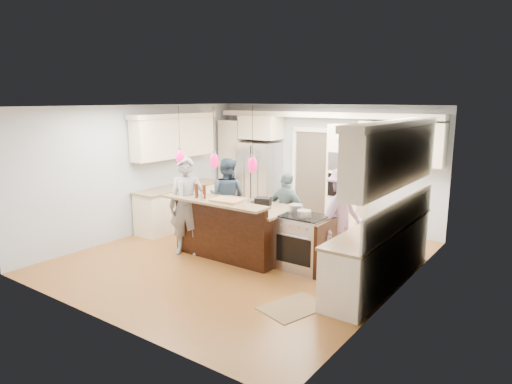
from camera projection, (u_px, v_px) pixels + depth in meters
ground_plane at (245, 257)px, 8.29m from camera, size 6.00×6.00×0.00m
room_shell at (244, 158)px, 7.92m from camera, size 5.54×6.04×2.72m
refrigerator at (259, 179)px, 11.09m from camera, size 0.90×0.70×1.80m
oven_column at (348, 178)px, 9.75m from camera, size 0.72×0.69×2.30m
back_upper_cabinets at (290, 149)px, 10.57m from camera, size 5.30×0.61×2.54m
right_counter_run at (385, 218)px, 6.91m from camera, size 0.64×3.10×2.51m
left_cabinets at (178, 180)px, 10.11m from camera, size 0.64×2.30×2.51m
kitchen_island at (236, 228)px, 8.39m from camera, size 2.10×1.46×1.12m
island_range at (305, 242)px, 7.65m from camera, size 0.82×0.71×0.92m
pendant_lights at (214, 161)px, 7.66m from camera, size 1.75×0.15×1.03m
person_bar_end at (187, 206)px, 8.30m from camera, size 0.78×0.69×1.80m
person_far_left at (227, 197)px, 9.43m from camera, size 0.92×0.79×1.64m
person_far_right at (287, 211)px, 8.61m from camera, size 0.90×0.47×1.48m
person_range_side at (344, 217)px, 7.74m from camera, size 0.79×1.19×1.72m
floor_rug at (294, 307)px, 6.29m from camera, size 0.84×1.04×0.01m
water_bottle at (181, 189)px, 8.11m from camera, size 0.06×0.06×0.27m
beer_bottle_a at (188, 189)px, 8.21m from camera, size 0.06×0.06×0.21m
beer_bottle_b at (197, 191)px, 7.96m from camera, size 0.07×0.07×0.25m
beer_bottle_c at (204, 192)px, 7.91m from camera, size 0.08×0.08×0.24m
drink_can at (202, 197)px, 7.78m from camera, size 0.06×0.06×0.10m
cutting_board at (227, 200)px, 7.70m from camera, size 0.55×0.41×0.04m
pot_large at (296, 208)px, 7.78m from camera, size 0.24×0.24×0.14m
pot_small at (304, 214)px, 7.46m from camera, size 0.23×0.23×0.11m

